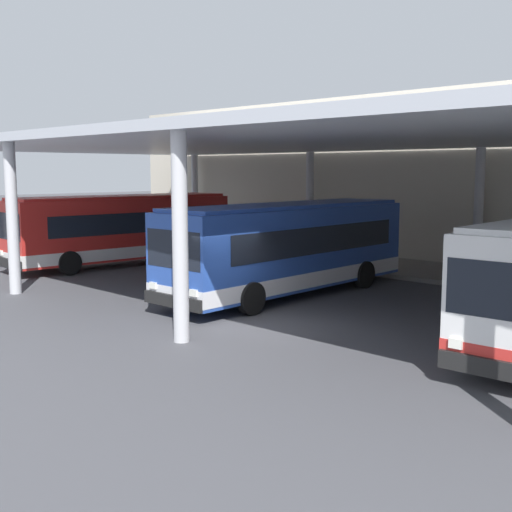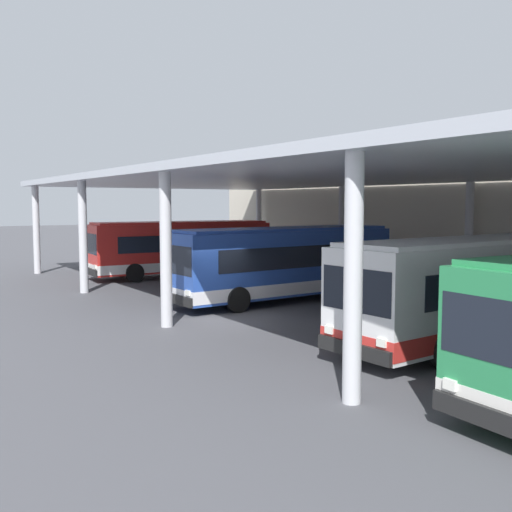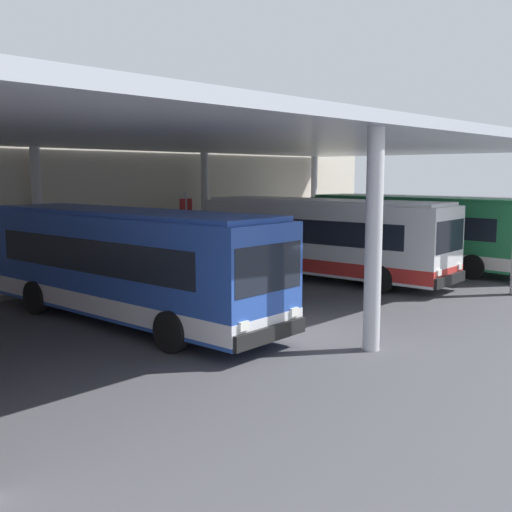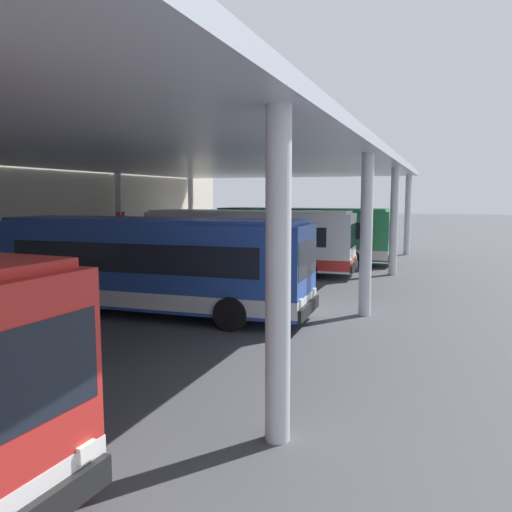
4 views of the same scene
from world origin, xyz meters
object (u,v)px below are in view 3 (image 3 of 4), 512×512
(bus_middle_bay, at_px, (323,238))
(bench_waiting, at_px, (255,241))
(trash_bin, at_px, (220,245))
(banner_sign, at_px, (186,223))
(bus_far_bay, at_px, (418,231))
(bus_second_bay, at_px, (127,264))

(bus_middle_bay, relative_size, bench_waiting, 5.92)
(trash_bin, relative_size, banner_sign, 0.31)
(banner_sign, bearing_deg, bus_far_bay, -49.22)
(bus_middle_bay, relative_size, bus_far_bay, 1.00)
(bus_second_bay, relative_size, bench_waiting, 5.90)
(bus_second_bay, xyz_separation_m, bench_waiting, (13.52, 7.72, -0.99))
(bus_second_bay, relative_size, bus_far_bay, 1.00)
(bus_second_bay, relative_size, trash_bin, 10.83)
(bus_far_bay, distance_m, banner_sign, 10.38)
(bus_second_bay, bearing_deg, bench_waiting, 29.72)
(bus_middle_bay, distance_m, bus_far_bay, 5.46)
(bus_second_bay, xyz_separation_m, banner_sign, (8.04, 6.84, 0.32))
(bus_far_bay, relative_size, bench_waiting, 5.90)
(bus_far_bay, bearing_deg, bus_second_bay, 176.08)
(bus_second_bay, xyz_separation_m, trash_bin, (10.94, 7.69, -0.98))
(bus_middle_bay, distance_m, trash_bin, 7.62)
(bus_far_bay, distance_m, bench_waiting, 8.89)
(bus_second_bay, distance_m, trash_bin, 13.40)
(bus_second_bay, bearing_deg, bus_middle_bay, 1.63)
(bus_far_bay, bearing_deg, banner_sign, 130.78)
(bus_far_bay, relative_size, trash_bin, 10.83)
(bench_waiting, bearing_deg, bus_far_bay, -81.60)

